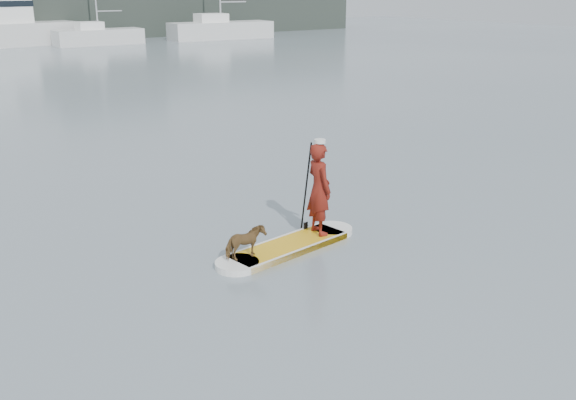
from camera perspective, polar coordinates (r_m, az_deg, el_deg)
ground at (r=11.61m, az=-8.51°, el=-6.17°), size 140.00×140.00×0.00m
paddleboard at (r=12.32m, az=0.00°, el=-4.15°), size 3.27×1.16×0.12m
paddler at (r=12.53m, az=2.78°, el=1.00°), size 0.52×0.72×1.84m
white_cap at (r=12.28m, az=2.85°, el=5.24°), size 0.22×0.22×0.07m
dog at (r=11.55m, az=-3.81°, el=-3.82°), size 0.74×0.35×0.62m
paddle at (r=12.80m, az=1.61°, el=0.26°), size 0.10×0.30×2.00m
sailboat_e at (r=58.00m, az=-16.53°, el=13.84°), size 7.28×2.40×10.54m
sailboat_f at (r=62.11m, az=-6.05°, el=14.95°), size 9.88×3.49×14.54m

